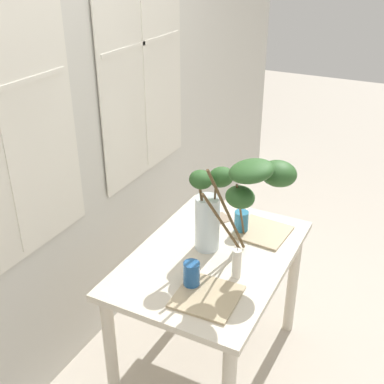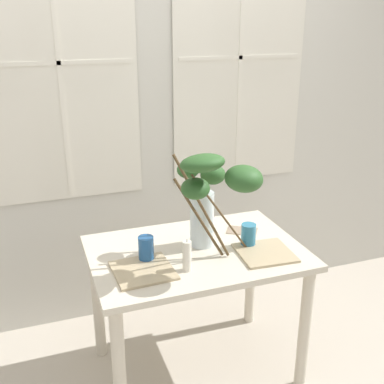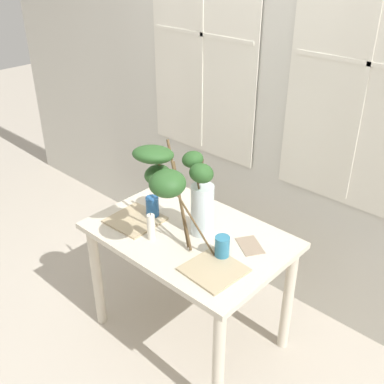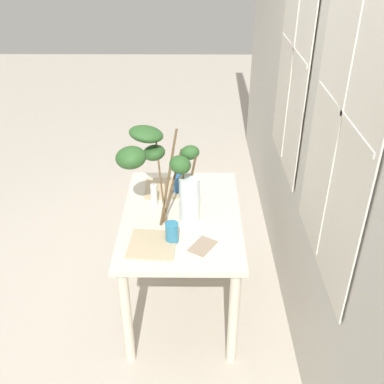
{
  "view_description": "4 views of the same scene",
  "coord_description": "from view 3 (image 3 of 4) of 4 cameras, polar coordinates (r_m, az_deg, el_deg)",
  "views": [
    {
      "loc": [
        -1.91,
        -0.86,
        2.23
      ],
      "look_at": [
        -0.03,
        0.1,
        1.13
      ],
      "focal_mm": 45.91,
      "sensor_mm": 36.0,
      "label": 1
    },
    {
      "loc": [
        -0.77,
        -2.08,
        1.93
      ],
      "look_at": [
        -0.01,
        0.03,
        1.09
      ],
      "focal_mm": 44.22,
      "sensor_mm": 36.0,
      "label": 2
    },
    {
      "loc": [
        1.49,
        -1.58,
        2.26
      ],
      "look_at": [
        0.02,
        0.0,
        1.04
      ],
      "focal_mm": 43.53,
      "sensor_mm": 36.0,
      "label": 3
    },
    {
      "loc": [
        2.39,
        0.09,
        2.4
      ],
      "look_at": [
        0.11,
        0.07,
        1.01
      ],
      "focal_mm": 42.03,
      "sensor_mm": 36.0,
      "label": 4
    }
  ],
  "objects": [
    {
      "name": "drinking_glass_blue_left",
      "position": [
        2.75,
        -4.88,
        -1.87
      ],
      "size": [
        0.08,
        0.08,
        0.13
      ],
      "primitive_type": "cylinder",
      "color": "#235693",
      "rests_on": "dining_table"
    },
    {
      "name": "napkin_folded",
      "position": [
        2.55,
        7.11,
        -6.53
      ],
      "size": [
        0.2,
        0.18,
        0.0
      ],
      "primitive_type": "cube",
      "rotation": [
        0.0,
        0.0,
        -0.56
      ],
      "color": "gray",
      "rests_on": "dining_table"
    },
    {
      "name": "ground",
      "position": [
        3.13,
        -0.31,
        -16.76
      ],
      "size": [
        14.0,
        14.0,
        0.0
      ],
      "primitive_type": "plane",
      "color": "#B7AD9E"
    },
    {
      "name": "plate_square_right",
      "position": [
        2.36,
        2.69,
        -9.47
      ],
      "size": [
        0.29,
        0.29,
        0.01
      ],
      "primitive_type": "cube",
      "rotation": [
        0.0,
        0.0,
        -0.07
      ],
      "color": "tan",
      "rests_on": "dining_table"
    },
    {
      "name": "dining_table",
      "position": [
        2.71,
        -0.34,
        -7.29
      ],
      "size": [
        1.11,
        0.76,
        0.77
      ],
      "color": "beige",
      "rests_on": "ground"
    },
    {
      "name": "drinking_glass_blue_right",
      "position": [
        2.42,
        3.72,
        -6.77
      ],
      "size": [
        0.08,
        0.08,
        0.13
      ],
      "primitive_type": "cylinder",
      "color": "teal",
      "rests_on": "dining_table"
    },
    {
      "name": "back_wall_with_windows",
      "position": [
        2.91,
        10.68,
        13.75
      ],
      "size": [
        5.67,
        0.14,
        2.99
      ],
      "color": "beige",
      "rests_on": "ground"
    },
    {
      "name": "plate_square_left",
      "position": [
        2.75,
        -6.98,
        -3.41
      ],
      "size": [
        0.29,
        0.29,
        0.01
      ],
      "primitive_type": "cube",
      "rotation": [
        0.0,
        0.0,
        0.04
      ],
      "color": "tan",
      "rests_on": "dining_table"
    },
    {
      "name": "pillar_candle",
      "position": [
        2.55,
        -5.04,
        -4.3
      ],
      "size": [
        0.04,
        0.04,
        0.16
      ],
      "color": "silver",
      "rests_on": "dining_table"
    },
    {
      "name": "vase_with_branches",
      "position": [
        2.38,
        -1.26,
        0.73
      ],
      "size": [
        0.44,
        0.5,
        0.61
      ],
      "color": "silver",
      "rests_on": "dining_table"
    }
  ]
}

